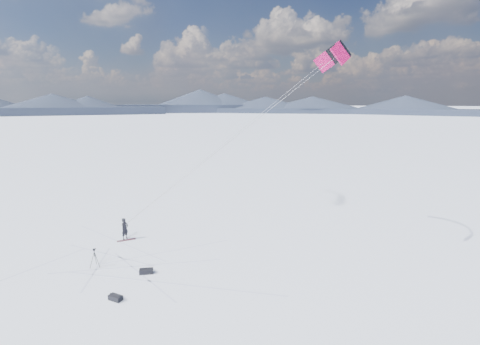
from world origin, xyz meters
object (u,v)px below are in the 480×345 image
at_px(snowkiter, 126,239).
at_px(snowboard, 126,240).
at_px(tripod, 95,255).
at_px(gear_bag_b, 115,298).
at_px(gear_bag_a, 146,271).

xyz_separation_m(snowkiter, snowboard, (0.22, -0.19, 0.02)).
height_order(snowboard, tripod, tripod).
height_order(snowkiter, gear_bag_b, snowkiter).
distance_m(snowkiter, snowboard, 0.30).
height_order(tripod, gear_bag_b, tripod).
bearing_deg(tripod, snowboard, 101.63).
height_order(snowboard, gear_bag_b, gear_bag_b).
xyz_separation_m(tripod, gear_bag_b, (3.77, -2.77, -0.67)).
bearing_deg(tripod, snowkiter, 103.84).
bearing_deg(gear_bag_a, gear_bag_b, -115.33).
distance_m(tripod, gear_bag_a, 3.70).
height_order(snowkiter, snowboard, snowkiter).
relative_size(tripod, gear_bag_a, 1.40).
xyz_separation_m(snowkiter, gear_bag_b, (4.88, -7.32, 0.15)).
bearing_deg(gear_bag_a, tripod, 157.16).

